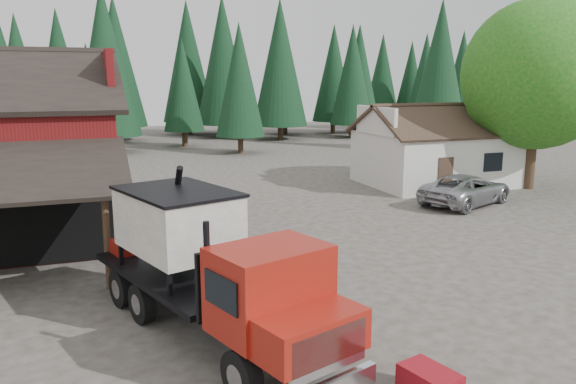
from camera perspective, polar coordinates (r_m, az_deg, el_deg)
name	(u,v)px	position (r m, az deg, el deg)	size (l,w,h in m)	color
ground	(316,289)	(16.51, 2.85, -9.79)	(120.00, 120.00, 0.00)	#413933
farmhouse	(436,155)	(33.45, 14.84, 3.64)	(8.60, 6.42, 4.65)	silver
deciduous_tree	(537,80)	(33.38, 24.00, 10.35)	(8.00, 8.00, 10.20)	#382619
conifer_backdrop	(149,141)	(56.80, -13.94, 5.05)	(76.00, 16.00, 16.00)	black
near_pine_b	(240,80)	(45.77, -4.94, 11.27)	(3.96, 3.96, 10.40)	#382619
near_pine_c	(440,68)	(48.99, 15.17, 12.11)	(4.84, 4.84, 12.40)	#382619
near_pine_d	(105,61)	(48.23, -18.11, 12.56)	(5.28, 5.28, 13.40)	#382619
feed_truck	(209,263)	(13.24, -8.05, -7.14)	(4.78, 8.72, 3.81)	black
silver_car	(466,189)	(28.40, 17.65, 0.25)	(2.44, 5.30, 1.47)	#A9ABB1
equip_box	(429,384)	(11.53, 14.18, -18.42)	(0.70, 1.10, 0.60)	maroon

